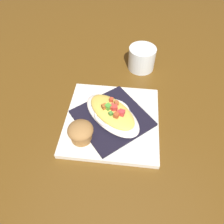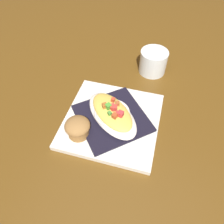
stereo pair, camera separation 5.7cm
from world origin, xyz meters
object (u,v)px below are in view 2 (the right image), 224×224
Objects in this scene: square_plate at (112,120)px; coffee_mug at (153,63)px; gratin_dish at (112,113)px; muffin at (78,128)px.

coffee_mug reaches higher than square_plate.
gratin_dish is at bearing -13.48° from coffee_mug.
gratin_dish is (0.00, 0.00, 0.03)m from square_plate.
coffee_mug is (-0.33, 0.13, -0.01)m from muffin.
muffin is (0.07, -0.07, 0.04)m from square_plate.
coffee_mug reaches higher than gratin_dish.
muffin reaches higher than square_plate.
gratin_dish is 1.78× the size of coffee_mug.
gratin_dish is at bearing 53.78° from square_plate.
coffee_mug is at bearing 158.64° from muffin.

